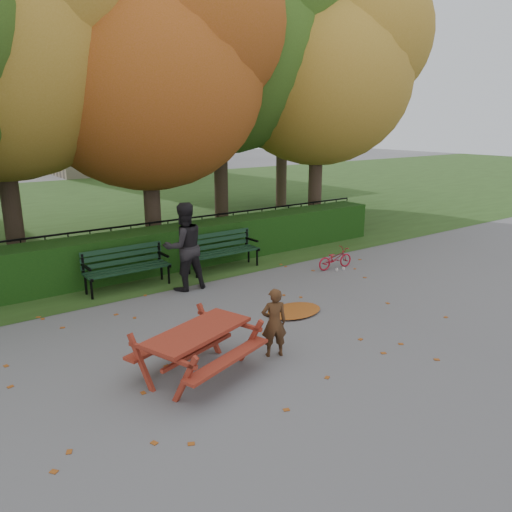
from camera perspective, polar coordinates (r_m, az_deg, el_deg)
ground at (r=8.67m, az=3.08°, el=-8.42°), size 90.00×90.00×0.00m
grass_strip at (r=21.05m, az=-21.75°, el=4.68°), size 90.00×90.00×0.00m
building_right at (r=36.63m, az=-15.96°, el=18.67°), size 9.00×6.00×12.00m
hedge at (r=12.14m, az=-10.37°, el=0.81°), size 13.00×0.90×1.00m
iron_fence at (r=12.84m, az=-11.94°, el=1.68°), size 14.00×0.04×1.02m
tree_b at (r=13.28m, az=-26.45°, el=22.11°), size 6.72×6.40×8.79m
tree_c at (r=13.52m, az=-10.81°, el=20.72°), size 6.30×6.00×8.00m
tree_d at (r=16.26m, az=-2.53°, el=24.10°), size 7.14×6.80×9.58m
tree_e at (r=16.68m, az=8.63°, el=20.63°), size 6.09×5.80×8.16m
tree_g at (r=20.86m, az=4.28°, el=20.44°), size 6.30×6.00×8.55m
bench_left at (r=10.94m, az=-14.66°, el=-0.95°), size 1.80×0.57×0.88m
bench_right at (r=11.97m, az=-3.96°, el=0.91°), size 1.80×0.57×0.88m
picnic_table at (r=7.07m, az=-6.66°, el=-9.51°), size 1.92×1.72×0.78m
leaf_pile at (r=9.40m, az=4.38°, el=-6.25°), size 1.28×1.03×0.08m
leaf_scatter at (r=8.89m, az=1.86°, el=-7.76°), size 9.00×5.70×0.01m
child at (r=7.57m, az=2.08°, el=-7.61°), size 0.46×0.39×1.08m
adult at (r=10.51m, az=-8.23°, el=1.07°), size 0.93×0.74×1.86m
bicycle at (r=12.18m, az=9.03°, el=-0.27°), size 1.00×0.42×0.51m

